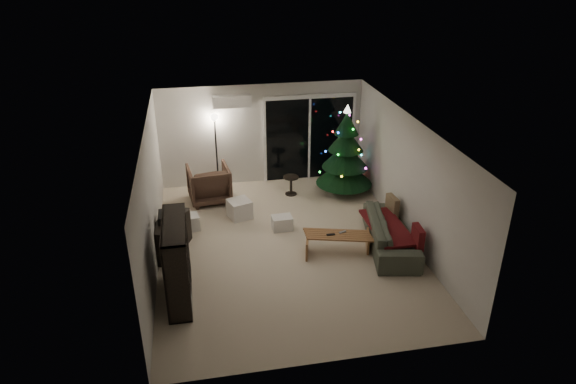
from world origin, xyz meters
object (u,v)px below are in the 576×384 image
Objects in this scene: media_cabinet at (170,236)px; armchair at (209,184)px; bookshelf at (166,262)px; christmas_tree at (346,150)px; sofa at (391,233)px; coffee_table at (338,243)px.

media_cabinet is 1.19× the size of armchair.
bookshelf is 0.65× the size of christmas_tree.
media_cabinet is 0.51× the size of christmas_tree.
christmas_tree reaches higher than bookshelf.
sofa is (4.30, -0.61, -0.04)m from media_cabinet.
sofa is (3.44, -2.74, -0.12)m from armchair.
armchair is 4.40m from sofa.
christmas_tree is (4.09, 1.99, 0.75)m from media_cabinet.
christmas_tree is (-0.21, 2.60, 0.79)m from sofa.
armchair is (0.86, 3.63, -0.29)m from bookshelf.
bookshelf is at bearing -67.50° from media_cabinet.
bookshelf is 3.36m from coffee_table.
bookshelf is at bearing -149.66° from coffee_table.
bookshelf reaches higher than media_cabinet.
christmas_tree is at bearing 170.78° from armchair.
coffee_table is (2.34, -2.77, -0.23)m from armchair.
bookshelf is 3.75m from armchair.
christmas_tree is at bearing 55.51° from bookshelf.
coffee_table is at bearing 30.20° from bookshelf.
bookshelf is 4.41m from sofa.
media_cabinet is 4.61m from christmas_tree.
christmas_tree is at bearing 48.41° from media_cabinet.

